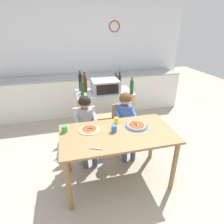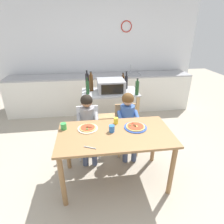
% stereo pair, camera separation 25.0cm
% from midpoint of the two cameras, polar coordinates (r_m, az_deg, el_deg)
% --- Properties ---
extents(ground_plane, '(11.03, 11.03, 0.00)m').
position_cam_midpoint_polar(ground_plane, '(3.63, 0.29, -7.63)').
color(ground_plane, '#A89E8C').
extents(back_wall_tiled, '(4.83, 0.14, 2.70)m').
position_cam_midpoint_polar(back_wall_tiled, '(4.79, -2.63, 17.81)').
color(back_wall_tiled, silver).
rests_on(back_wall_tiled, ground).
extents(kitchen_counter, '(4.35, 0.60, 1.09)m').
position_cam_midpoint_polar(kitchen_counter, '(4.61, -1.93, 5.90)').
color(kitchen_counter, silver).
rests_on(kitchen_counter, ground).
extents(kitchen_island_cart, '(1.01, 0.57, 0.88)m').
position_cam_midpoint_polar(kitchen_island_cart, '(3.48, 1.46, 1.70)').
color(kitchen_island_cart, '#B7BABF').
rests_on(kitchen_island_cart, ground).
extents(toaster_oven, '(0.47, 0.41, 0.23)m').
position_cam_midpoint_polar(toaster_oven, '(3.32, 1.83, 7.98)').
color(toaster_oven, '#999BA0').
rests_on(toaster_oven, kitchen_island_cart).
extents(bottle_tall_green_wine, '(0.06, 0.06, 0.31)m').
position_cam_midpoint_polar(bottle_tall_green_wine, '(3.23, -5.35, 7.50)').
color(bottle_tall_green_wine, '#1E4723').
rests_on(bottle_tall_green_wine, kitchen_island_cart).
extents(bottle_brown_beer, '(0.07, 0.07, 0.36)m').
position_cam_midpoint_polar(bottle_brown_beer, '(3.49, -5.59, 9.42)').
color(bottle_brown_beer, black).
rests_on(bottle_brown_beer, kitchen_island_cart).
extents(bottle_dark_olive_oil, '(0.06, 0.06, 0.29)m').
position_cam_midpoint_polar(bottle_dark_olive_oil, '(3.59, 5.40, 9.42)').
color(bottle_dark_olive_oil, '#4C2D14').
rests_on(bottle_dark_olive_oil, kitchen_island_cart).
extents(bottle_clear_vinegar, '(0.07, 0.07, 0.35)m').
position_cam_midpoint_polar(bottle_clear_vinegar, '(3.38, -4.34, 9.03)').
color(bottle_clear_vinegar, '#4C2D14').
rests_on(bottle_clear_vinegar, kitchen_island_cart).
extents(bottle_squat_spirits, '(0.07, 0.07, 0.29)m').
position_cam_midpoint_polar(bottle_squat_spirits, '(3.23, 9.95, 7.30)').
color(bottle_squat_spirits, '#1E4723').
rests_on(bottle_squat_spirits, kitchen_island_cart).
extents(bottle_slim_sauce, '(0.06, 0.06, 0.33)m').
position_cam_midpoint_polar(bottle_slim_sauce, '(3.52, 6.46, 9.23)').
color(bottle_slim_sauce, black).
rests_on(bottle_slim_sauce, kitchen_island_cart).
extents(dining_table, '(1.42, 0.77, 0.76)m').
position_cam_midpoint_polar(dining_table, '(2.37, 4.03, -8.80)').
color(dining_table, olive).
rests_on(dining_table, ground).
extents(dining_chair_left, '(0.36, 0.36, 0.81)m').
position_cam_midpoint_polar(dining_chair_left, '(2.98, -4.95, -4.95)').
color(dining_chair_left, silver).
rests_on(dining_chair_left, ground).
extents(dining_chair_right, '(0.36, 0.36, 0.81)m').
position_cam_midpoint_polar(dining_chair_right, '(3.06, 6.69, -4.13)').
color(dining_chair_right, tan).
rests_on(dining_chair_right, ground).
extents(child_in_grey_shirt, '(0.32, 0.42, 1.05)m').
position_cam_midpoint_polar(child_in_grey_shirt, '(2.78, -4.95, -2.91)').
color(child_in_grey_shirt, '#424C6B').
rests_on(child_in_grey_shirt, ground).
extents(child_in_blue_striped_shirt, '(0.32, 0.42, 1.04)m').
position_cam_midpoint_polar(child_in_blue_striped_shirt, '(2.87, 7.45, -2.04)').
color(child_in_blue_striped_shirt, '#424C6B').
rests_on(child_in_blue_striped_shirt, ground).
extents(pizza_plate_cream, '(0.26, 0.26, 0.03)m').
position_cam_midpoint_polar(pizza_plate_cream, '(2.39, -4.53, -5.07)').
color(pizza_plate_cream, beige).
rests_on(pizza_plate_cream, dining_table).
extents(pizza_plate_blue_rimmed, '(0.29, 0.29, 0.03)m').
position_cam_midpoint_polar(pizza_plate_blue_rimmed, '(2.45, 10.16, -4.64)').
color(pizza_plate_blue_rimmed, '#3356B7').
rests_on(pizza_plate_blue_rimmed, dining_table).
extents(drinking_cup_blue, '(0.07, 0.07, 0.09)m').
position_cam_midpoint_polar(drinking_cup_blue, '(2.32, 3.03, -5.23)').
color(drinking_cup_blue, blue).
rests_on(drinking_cup_blue, dining_table).
extents(drinking_cup_yellow, '(0.06, 0.06, 0.09)m').
position_cam_midpoint_polar(drinking_cup_yellow, '(2.50, 4.08, -2.77)').
color(drinking_cup_yellow, yellow).
rests_on(drinking_cup_yellow, dining_table).
extents(drinking_cup_green, '(0.08, 0.08, 0.08)m').
position_cam_midpoint_polar(drinking_cup_green, '(2.42, -11.86, -4.41)').
color(drinking_cup_green, green).
rests_on(drinking_cup_green, dining_table).
extents(serving_spoon, '(0.13, 0.07, 0.01)m').
position_cam_midpoint_polar(serving_spoon, '(2.05, -3.32, -10.98)').
color(serving_spoon, '#B7BABF').
rests_on(serving_spoon, dining_table).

